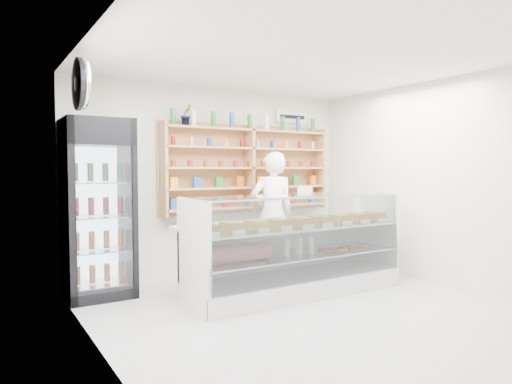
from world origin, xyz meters
TOP-DOWN VIEW (x-y plane):
  - room at (0.00, 0.00)m, footprint 5.00×5.00m
  - display_counter at (0.33, 0.91)m, footprint 2.90×0.87m
  - shop_worker at (0.64, 1.91)m, footprint 0.75×0.57m
  - drinks_cooler at (-1.85, 2.09)m, footprint 0.80×0.77m
  - wall_shelving at (0.50, 2.34)m, footprint 2.84×0.28m
  - potted_plant at (-0.55, 2.34)m, footprint 0.21×0.19m
  - security_mirror at (-2.17, 1.20)m, footprint 0.15×0.50m
  - wall_sign at (1.40, 2.47)m, footprint 0.62×0.03m

SIDE VIEW (x-z plane):
  - display_counter at x=0.33m, z-range -0.28..0.98m
  - shop_worker at x=0.64m, z-range 0.00..1.84m
  - drinks_cooler at x=-1.85m, z-range 0.00..2.20m
  - room at x=0.00m, z-range -1.10..3.90m
  - wall_shelving at x=0.50m, z-range 0.93..2.26m
  - potted_plant at x=-0.55m, z-range 2.20..2.51m
  - security_mirror at x=-2.17m, z-range 2.20..2.70m
  - wall_sign at x=1.40m, z-range 2.35..2.55m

